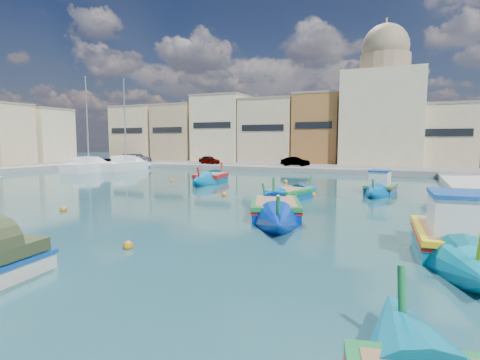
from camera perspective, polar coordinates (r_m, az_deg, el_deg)
The scene contains 13 objects.
ground at distance 19.61m, azimuth -18.14°, elevation -5.27°, with size 160.00×160.00×0.00m, color #164044.
north_quay at distance 48.16m, azimuth 8.14°, elevation 1.88°, with size 80.00×8.00×0.60m, color gray.
north_townhouses at distance 54.01m, azimuth 17.26°, elevation 7.10°, with size 83.20×7.87×10.19m.
church_block at distance 54.55m, azimuth 20.97°, elevation 10.55°, with size 10.00×10.00×19.10m.
parked_cars at distance 52.25m, azimuth -7.17°, elevation 3.18°, with size 27.98×2.63×1.21m.
luzzu_turquoise_cabin at distance 14.64m, azimuth 29.64°, elevation -8.00°, with size 2.81×10.23×3.25m.
luzzu_blue_cabin at distance 28.37m, azimuth 20.61°, elevation -1.29°, with size 2.69×7.49×2.59m.
luzzu_cyan_mid at distance 24.43m, azimuth 7.50°, elevation -2.26°, with size 3.97×7.82×2.26m.
luzzu_green at distance 33.76m, azimuth -4.43°, elevation 0.16°, with size 3.58×9.02×2.77m.
luzzu_blue_south at distance 18.59m, azimuth 5.41°, elevation -4.68°, with size 5.42×9.92×2.82m.
yacht_north at distance 50.56m, azimuth -15.88°, elevation 2.11°, with size 3.07×9.36×12.34m.
yacht_midnorth at distance 49.39m, azimuth -20.98°, elevation 1.85°, with size 3.51×8.79×12.14m.
mooring_buoys at distance 23.85m, azimuth -1.35°, elevation -2.80°, with size 20.74×22.18×0.36m.
Camera 1 is at (12.93, -14.27, 3.74)m, focal length 28.00 mm.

